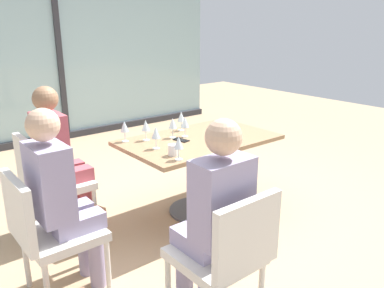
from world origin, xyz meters
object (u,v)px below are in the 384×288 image
at_px(cell_phone_on_table, 181,140).
at_px(person_far_left, 59,153).
at_px(wine_glass_6, 185,123).
at_px(coffee_cup, 173,150).
at_px(wine_glass_2, 179,143).
at_px(chair_side_end, 47,228).
at_px(chair_front_left, 227,252).
at_px(person_front_left, 214,212).
at_px(person_side_end, 61,194).
at_px(wine_glass_0, 181,117).
at_px(handbag_0, 87,228).
at_px(wine_glass_1, 146,126).
at_px(wine_glass_3, 156,133).
at_px(dining_table_main, 199,157).
at_px(wine_glass_4, 124,127).
at_px(chair_far_left, 48,179).
at_px(wine_glass_5, 173,124).

bearing_deg(cell_phone_on_table, person_far_left, 144.30).
height_order(wine_glass_6, coffee_cup, wine_glass_6).
bearing_deg(wine_glass_2, chair_side_end, 178.75).
bearing_deg(chair_side_end, chair_front_left, -52.34).
bearing_deg(wine_glass_2, person_front_left, -113.23).
bearing_deg(person_side_end, wine_glass_0, 23.57).
height_order(person_side_end, person_front_left, same).
bearing_deg(handbag_0, wine_glass_6, -19.21).
bearing_deg(wine_glass_1, chair_side_end, -153.02).
relative_size(person_side_end, wine_glass_0, 6.81).
distance_m(chair_front_left, wine_glass_3, 1.32).
distance_m(wine_glass_1, wine_glass_2, 0.59).
xyz_separation_m(dining_table_main, handbag_0, (-1.07, 0.13, -0.41)).
height_order(chair_side_end, wine_glass_4, wine_glass_4).
bearing_deg(dining_table_main, wine_glass_0, 83.15).
height_order(chair_front_left, wine_glass_4, wine_glass_4).
height_order(wine_glass_0, wine_glass_4, same).
distance_m(chair_side_end, wine_glass_0, 1.72).
distance_m(chair_far_left, chair_front_left, 1.75).
relative_size(chair_far_left, wine_glass_2, 4.70).
relative_size(dining_table_main, handbag_0, 4.57).
relative_size(chair_front_left, handbag_0, 2.90).
height_order(wine_glass_1, cell_phone_on_table, wine_glass_1).
distance_m(person_side_end, wine_glass_5, 1.33).
relative_size(dining_table_main, chair_front_left, 1.58).
xyz_separation_m(person_far_left, wine_glass_3, (0.64, -0.49, 0.16)).
distance_m(wine_glass_5, cell_phone_on_table, 0.17).
bearing_deg(wine_glass_4, handbag_0, -158.46).
xyz_separation_m(chair_far_left, wine_glass_3, (0.75, -0.49, 0.37)).
bearing_deg(person_front_left, wine_glass_3, 72.41).
distance_m(chair_far_left, wine_glass_3, 0.97).
relative_size(wine_glass_2, wine_glass_3, 1.00).
bearing_deg(chair_far_left, wine_glass_0, -7.82).
distance_m(dining_table_main, wine_glass_5, 0.39).
bearing_deg(person_side_end, person_far_left, 69.60).
distance_m(dining_table_main, person_far_left, 1.22).
height_order(chair_front_left, coffee_cup, chair_front_left).
bearing_deg(handbag_0, person_far_left, 77.65).
height_order(wine_glass_1, wine_glass_2, same).
bearing_deg(person_front_left, wine_glass_4, 80.08).
bearing_deg(cell_phone_on_table, chair_side_end, -175.54).
bearing_deg(chair_side_end, person_side_end, 0.00).
distance_m(person_front_left, wine_glass_3, 1.17).
relative_size(chair_front_left, person_side_end, 0.69).
distance_m(dining_table_main, person_side_end, 1.45).
bearing_deg(wine_glass_3, coffee_cup, -88.71).
distance_m(person_far_left, wine_glass_5, 1.00).
xyz_separation_m(person_side_end, wine_glass_1, (1.00, 0.57, 0.16)).
bearing_deg(wine_glass_6, wine_glass_5, 159.13).
height_order(chair_far_left, person_front_left, person_front_left).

